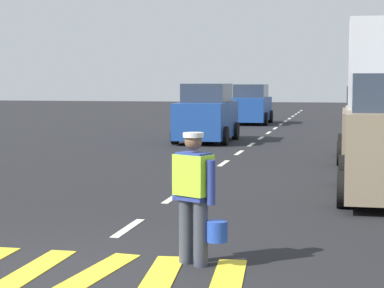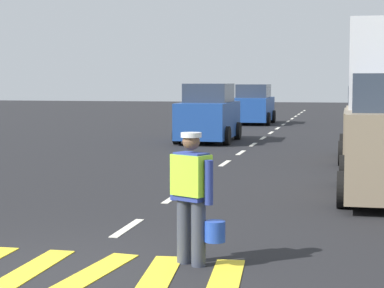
% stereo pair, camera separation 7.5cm
% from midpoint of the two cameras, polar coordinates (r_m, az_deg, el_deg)
% --- Properties ---
extents(ground_plane, '(96.00, 96.00, 0.00)m').
position_cam_midpoint_polar(ground_plane, '(29.14, 5.52, 0.52)').
color(ground_plane, black).
extents(crosswalk_stripes, '(4.56, 1.93, 0.01)m').
position_cam_midpoint_polar(crosswalk_stripes, '(8.94, -10.36, -9.94)').
color(crosswalk_stripes, yellow).
rests_on(crosswalk_stripes, ground).
extents(lane_center_line, '(0.14, 46.40, 0.01)m').
position_cam_midpoint_polar(lane_center_line, '(33.31, 6.35, 1.09)').
color(lane_center_line, silver).
rests_on(lane_center_line, ground).
extents(road_worker, '(0.74, 0.46, 1.67)m').
position_cam_midpoint_polar(road_worker, '(8.91, 0.01, -3.83)').
color(road_worker, '#383D4C').
rests_on(road_worker, ground).
extents(car_parked_far, '(2.06, 4.32, 2.15)m').
position_cam_midpoint_polar(car_parked_far, '(21.14, 14.26, 1.38)').
color(car_parked_far, gray).
rests_on(car_parked_far, ground).
extents(car_oncoming_third, '(2.10, 4.19, 2.11)m').
position_cam_midpoint_polar(car_oncoming_third, '(38.34, 4.66, 3.09)').
color(car_oncoming_third, '#1E4799').
rests_on(car_oncoming_third, ground).
extents(car_oncoming_second, '(2.06, 4.13, 2.20)m').
position_cam_midpoint_polar(car_oncoming_second, '(26.97, 1.10, 2.35)').
color(car_oncoming_second, '#1E4799').
rests_on(car_oncoming_second, ground).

